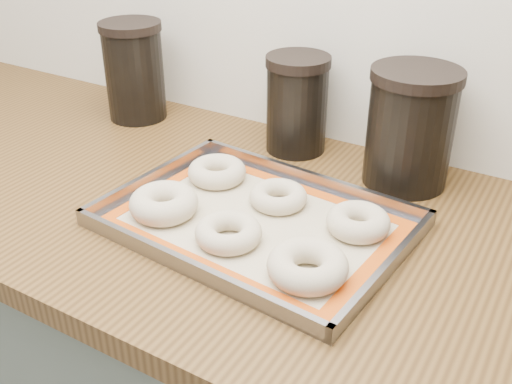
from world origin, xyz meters
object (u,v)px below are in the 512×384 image
Objects in this scene: bagel_front_right at (308,266)px; bagel_back_left at (217,172)px; bagel_back_right at (358,222)px; canister_right at (410,128)px; canister_mid at (297,104)px; bagel_front_left at (164,203)px; bagel_back_mid at (278,196)px; bagel_front_mid at (228,233)px; baking_tray at (256,221)px; canister_left at (134,71)px.

bagel_front_right is 1.09× the size of bagel_back_left.
bagel_front_right reaches higher than bagel_back_right.
canister_mid is at bearing 174.55° from canister_right.
bagel_front_left is 1.16× the size of bagel_back_mid.
bagel_front_mid is 0.20m from bagel_back_left.
baking_tray is 5.12× the size of bagel_back_mid.
canister_mid reaches higher than bagel_back_left.
bagel_front_left is 1.08× the size of bagel_back_left.
bagel_front_right is 0.54× the size of canister_left.
canister_mid is (0.06, 0.33, 0.07)m from bagel_front_left.
baking_tray is at bearing -158.98° from bagel_back_right.
bagel_front_right is 0.43m from canister_mid.
canister_right reaches higher than bagel_back_left.
canister_mid reaches higher than bagel_back_right.
canister_left is (-0.58, 0.34, 0.08)m from bagel_front_right.
bagel_back_mid is 0.14m from bagel_back_right.
canister_left is at bearing 152.79° from bagel_back_left.
bagel_front_mid is at bearing -5.90° from bagel_front_left.
bagel_front_left is at bearing -93.85° from bagel_back_left.
bagel_front_mid is 0.37m from canister_right.
bagel_front_mid is at bearing -35.56° from canister_left.
bagel_back_right is (0.29, 0.11, -0.00)m from bagel_front_left.
canister_left is 1.01× the size of canister_right.
canister_mid is 0.91× the size of canister_right.
canister_mid is at bearing 74.08° from bagel_back_left.
bagel_front_left is 0.31m from bagel_back_right.
bagel_back_mid is (-0.13, 0.15, -0.00)m from bagel_front_right.
bagel_back_right is at bearing -3.81° from bagel_back_mid.
canister_left reaches higher than bagel_back_right.
bagel_front_left is at bearing 174.10° from bagel_front_mid.
bagel_front_mid reaches higher than baking_tray.
bagel_back_mid is at bearing 39.67° from bagel_front_left.
bagel_back_mid is at bearing -127.89° from canister_right.
bagel_back_right is (0.15, 0.06, 0.02)m from baking_tray.
bagel_front_right is at bearing -32.55° from baking_tray.
bagel_back_mid is 0.50m from canister_left.
bagel_front_left reaches higher than baking_tray.
bagel_front_left is 0.59× the size of canister_mid.
bagel_front_left is 0.35m from canister_mid.
bagel_back_left is at bearing 147.13° from bagel_front_right.
bagel_front_right is at bearing -7.13° from bagel_front_mid.
bagel_back_right is (0.02, 0.14, -0.00)m from bagel_front_right.
bagel_front_left reaches higher than bagel_front_mid.
bagel_front_left reaches higher than bagel_front_right.
baking_tray is 0.16m from bagel_front_right.
canister_left is at bearing 162.07° from bagel_back_right.
bagel_back_right is at bearing -5.94° from bagel_back_left.
bagel_back_left is 0.50× the size of canister_right.
bagel_back_right is 0.47× the size of canister_left.
bagel_front_left is at bearing -140.33° from bagel_back_mid.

